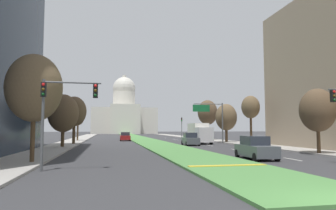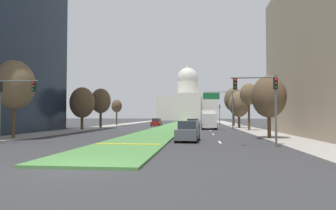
% 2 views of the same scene
% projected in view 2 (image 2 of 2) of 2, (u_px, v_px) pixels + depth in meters
% --- Properties ---
extents(ground_plane, '(296.55, 296.55, 0.00)m').
position_uv_depth(ground_plane, '(179.00, 124.00, 79.22)').
color(ground_plane, '#333335').
extents(grass_median, '(5.44, 121.32, 0.14)m').
position_uv_depth(grass_median, '(177.00, 124.00, 72.52)').
color(grass_median, '#4C8442').
rests_on(grass_median, ground_plane).
extents(median_curb_nose, '(4.89, 0.50, 0.04)m').
position_uv_depth(median_curb_nose, '(128.00, 144.00, 21.63)').
color(median_curb_nose, gold).
rests_on(median_curb_nose, grass_median).
extents(lane_dashes_right, '(0.16, 56.23, 0.01)m').
position_uv_depth(lane_dashes_right, '(208.00, 128.00, 52.53)').
color(lane_dashes_right, silver).
rests_on(lane_dashes_right, ground_plane).
extents(sidewalk_left, '(4.00, 121.32, 0.15)m').
position_uv_depth(sidewalk_left, '(118.00, 125.00, 67.18)').
color(sidewalk_left, '#9E9991').
rests_on(sidewalk_left, ground_plane).
extents(sidewalk_right, '(4.00, 121.32, 0.15)m').
position_uv_depth(sidewalk_right, '(235.00, 126.00, 64.46)').
color(sidewalk_right, '#9E9991').
rests_on(sidewalk_right, ground_plane).
extents(capitol_building, '(28.85, 24.53, 27.41)m').
position_uv_depth(capitol_building, '(188.00, 103.00, 145.70)').
color(capitol_building, beige).
rests_on(capitol_building, ground_plane).
extents(traffic_light_near_left, '(3.34, 0.35, 5.20)m').
position_uv_depth(traffic_light_near_left, '(10.00, 97.00, 23.45)').
color(traffic_light_near_left, '#515456').
rests_on(traffic_light_near_left, ground_plane).
extents(traffic_light_near_right, '(3.34, 0.35, 5.20)m').
position_uv_depth(traffic_light_near_right, '(264.00, 95.00, 21.22)').
color(traffic_light_near_right, '#515456').
rests_on(traffic_light_near_right, ground_plane).
extents(traffic_light_far_right, '(0.28, 0.35, 5.20)m').
position_uv_depth(traffic_light_far_right, '(220.00, 112.00, 76.02)').
color(traffic_light_far_right, '#515456').
rests_on(traffic_light_far_right, ground_plane).
extents(overhead_guide_sign, '(5.07, 0.20, 6.50)m').
position_uv_depth(overhead_guide_sign, '(222.00, 102.00, 49.48)').
color(overhead_guide_sign, '#515456').
rests_on(overhead_guide_sign, ground_plane).
extents(street_tree_left_near, '(3.74, 3.74, 7.52)m').
position_uv_depth(street_tree_left_near, '(14.00, 85.00, 27.62)').
color(street_tree_left_near, '#4C3823').
rests_on(street_tree_left_near, ground_plane).
extents(street_tree_right_near, '(3.22, 3.22, 6.10)m').
position_uv_depth(street_tree_right_near, '(269.00, 97.00, 27.85)').
color(street_tree_right_near, '#4C3823').
rests_on(street_tree_right_near, ground_plane).
extents(street_tree_left_mid, '(3.78, 3.78, 6.66)m').
position_uv_depth(street_tree_left_mid, '(82.00, 103.00, 45.03)').
color(street_tree_left_mid, '#4C3823').
rests_on(street_tree_left_mid, ground_plane).
extents(street_tree_right_mid, '(2.55, 2.55, 6.99)m').
position_uv_depth(street_tree_right_mid, '(249.00, 95.00, 42.40)').
color(street_tree_right_mid, '#4C3823').
rests_on(street_tree_right_mid, ground_plane).
extents(street_tree_left_far, '(3.52, 3.52, 7.10)m').
position_uv_depth(street_tree_left_far, '(101.00, 101.00, 51.84)').
color(street_tree_left_far, '#4C3823').
rests_on(street_tree_left_far, ground_plane).
extents(street_tree_right_far, '(3.56, 3.56, 6.49)m').
position_uv_depth(street_tree_right_far, '(239.00, 104.00, 50.77)').
color(street_tree_right_far, '#4C3823').
rests_on(street_tree_right_far, ground_plane).
extents(street_tree_left_distant, '(2.27, 2.27, 5.81)m').
position_uv_depth(street_tree_left_distant, '(117.00, 106.00, 64.27)').
color(street_tree_left_distant, '#4C3823').
rests_on(street_tree_left_distant, ground_plane).
extents(street_tree_right_distant, '(4.01, 4.01, 8.14)m').
position_uv_depth(street_tree_right_distant, '(234.00, 100.00, 61.66)').
color(street_tree_right_distant, '#4C3823').
rests_on(street_tree_right_distant, ground_plane).
extents(sedan_lead_stopped, '(2.15, 4.65, 1.80)m').
position_uv_depth(sedan_lead_stopped, '(188.00, 132.00, 25.89)').
color(sedan_lead_stopped, '#4C5156').
rests_on(sedan_lead_stopped, ground_plane).
extents(sedan_midblock, '(2.20, 4.47, 1.79)m').
position_uv_depth(sedan_midblock, '(193.00, 125.00, 45.41)').
color(sedan_midblock, '#4C5156').
rests_on(sedan_midblock, ground_plane).
extents(sedan_distant, '(2.02, 4.41, 1.68)m').
position_uv_depth(sedan_distant, '(157.00, 122.00, 63.64)').
color(sedan_distant, maroon).
rests_on(sedan_distant, ground_plane).
extents(box_truck_delivery, '(2.40, 6.40, 3.20)m').
position_uv_depth(box_truck_delivery, '(209.00, 119.00, 49.09)').
color(box_truck_delivery, silver).
rests_on(box_truck_delivery, ground_plane).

